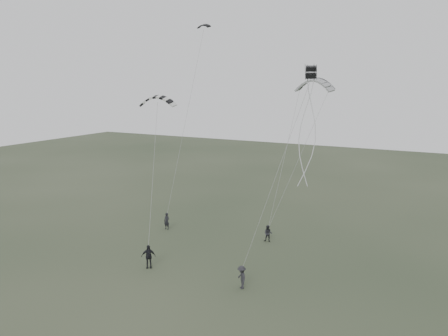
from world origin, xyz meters
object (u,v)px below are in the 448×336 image
at_px(flyer_far, 242,277).
at_px(kite_pale_large, 314,80).
at_px(flyer_left, 167,221).
at_px(flyer_right, 268,234).
at_px(kite_box, 311,72).
at_px(flyer_center, 148,256).
at_px(kite_dark_small, 204,25).
at_px(kite_striped, 157,97).

relative_size(flyer_far, kite_pale_large, 0.44).
xyz_separation_m(flyer_left, flyer_far, (11.49, -7.78, 0.00)).
height_order(flyer_right, kite_box, kite_box).
xyz_separation_m(flyer_far, kite_box, (3.32, 3.23, 13.56)).
bearing_deg(kite_pale_large, flyer_left, -138.71).
relative_size(flyer_right, kite_pale_large, 0.40).
xyz_separation_m(flyer_left, kite_pale_large, (12.06, 5.90, 13.15)).
height_order(flyer_left, flyer_center, flyer_center).
distance_m(flyer_far, kite_pale_large, 18.98).
relative_size(flyer_left, kite_dark_small, 1.10).
height_order(flyer_far, kite_box, kite_box).
relative_size(flyer_center, flyer_far, 1.11).
xyz_separation_m(kite_dark_small, kite_pale_large, (11.13, 0.17, -5.29)).
bearing_deg(kite_pale_large, kite_striped, -126.93).
distance_m(flyer_right, kite_box, 15.67).
bearing_deg(kite_dark_small, kite_striped, -76.81).
bearing_deg(flyer_right, flyer_left, 178.52).
bearing_deg(kite_pale_large, flyer_center, -105.52).
distance_m(flyer_left, flyer_right, 9.87).
distance_m(flyer_far, kite_dark_small, 25.18).
bearing_deg(kite_dark_small, flyer_center, -66.55).
height_order(flyer_left, kite_pale_large, kite_pale_large).
xyz_separation_m(flyer_right, flyer_far, (1.72, -9.12, 0.06)).
bearing_deg(flyer_center, kite_pale_large, 25.73).
height_order(kite_pale_large, kite_box, kite_pale_large).
relative_size(flyer_far, kite_box, 2.20).
height_order(flyer_right, kite_striped, kite_striped).
distance_m(flyer_left, kite_pale_large, 18.79).
distance_m(flyer_center, kite_dark_small, 23.05).
relative_size(flyer_right, kite_dark_small, 1.02).
bearing_deg(flyer_far, kite_striped, -161.03).
relative_size(flyer_right, flyer_far, 0.92).
distance_m(kite_pale_large, kite_striped, 13.84).
bearing_deg(flyer_center, flyer_left, 82.32).
height_order(flyer_center, kite_striped, kite_striped).
distance_m(flyer_left, flyer_far, 13.88).
distance_m(flyer_left, kite_dark_small, 19.33).
bearing_deg(kite_box, flyer_center, 179.21).
relative_size(flyer_right, kite_box, 2.03).
distance_m(flyer_left, flyer_center, 8.81).
bearing_deg(kite_striped, flyer_right, 11.29).
distance_m(flyer_right, flyer_far, 9.28).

